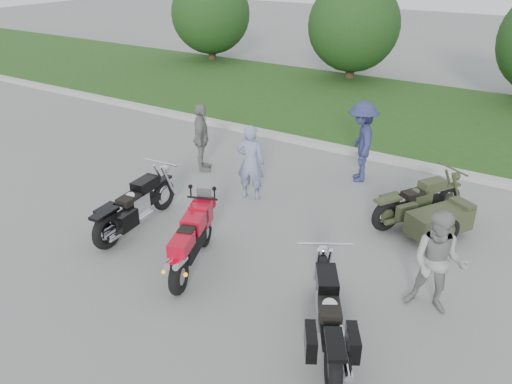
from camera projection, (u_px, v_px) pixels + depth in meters
The scene contains 13 objects.
ground at pixel (212, 259), 8.88m from camera, with size 80.00×80.00×0.00m, color gray.
curb at pixel (345, 150), 13.40m from camera, with size 60.00×0.30×0.15m, color #AEABA4.
grass_strip at pixel (395, 111), 16.55m from camera, with size 60.00×8.00×0.14m, color #315A1E.
tree_far_left at pixel (211, 14), 22.91m from camera, with size 3.60×3.60×4.00m.
tree_mid_left at pixel (354, 25), 19.58m from camera, with size 3.60×3.60×4.00m.
sportbike_red at pixel (191, 240), 8.38m from camera, with size 0.88×1.96×0.97m.
cruiser_left at pixel (134, 208), 9.62m from camera, with size 0.50×2.38×0.92m.
cruiser_right at pixel (329, 319), 6.77m from camera, with size 1.32×2.13×0.92m.
cruiser_sidecar at pixel (429, 213), 9.57m from camera, with size 1.75×2.08×0.86m.
person_stripe at pixel (251, 162), 10.69m from camera, with size 0.61×0.40×1.68m, color #7D87AA.
person_grey at pixel (438, 263), 7.31m from camera, with size 0.81×0.63×1.67m, color gray.
person_denim at pixel (361, 142), 11.49m from camera, with size 1.23×0.71×1.90m, color navy.
person_back at pixel (201, 138), 12.05m from camera, with size 0.98×0.41×1.67m, color gray.
Camera 1 is at (4.60, -5.88, 5.02)m, focal length 35.00 mm.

